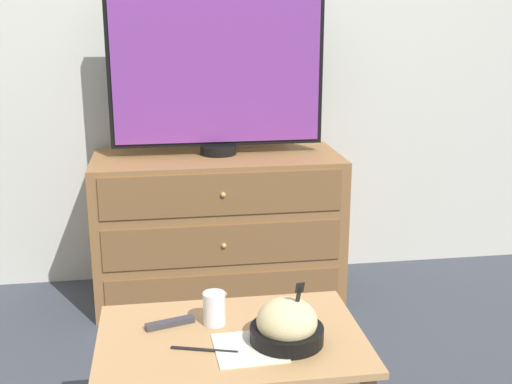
{
  "coord_description": "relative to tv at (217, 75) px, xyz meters",
  "views": [
    {
      "loc": [
        -0.18,
        -3.27,
        1.38
      ],
      "look_at": [
        0.12,
        -1.29,
        0.82
      ],
      "focal_mm": 45.0,
      "sensor_mm": 36.0,
      "label": 1
    }
  ],
  "objects": [
    {
      "name": "ground_plane",
      "position": [
        -0.1,
        0.25,
        -1.1
      ],
      "size": [
        12.0,
        12.0,
        0.0
      ],
      "primitive_type": "plane",
      "color": "#383D47"
    },
    {
      "name": "wall_back",
      "position": [
        -0.1,
        0.28,
        0.2
      ],
      "size": [
        12.0,
        0.05,
        2.6
      ],
      "color": "silver",
      "rests_on": "ground_plane"
    },
    {
      "name": "dresser",
      "position": [
        -0.01,
        -0.04,
        -0.74
      ],
      "size": [
        1.18,
        0.54,
        0.72
      ],
      "color": "olive",
      "rests_on": "ground_plane"
    },
    {
      "name": "tv",
      "position": [
        0.0,
        0.0,
        0.0
      ],
      "size": [
        1.01,
        0.17,
        0.73
      ],
      "color": "black",
      "rests_on": "dresser"
    },
    {
      "name": "coffee_table",
      "position": [
        -0.1,
        -1.39,
        -0.69
      ],
      "size": [
        0.75,
        0.5,
        0.49
      ],
      "color": "tan",
      "rests_on": "ground_plane"
    },
    {
      "name": "takeout_bowl",
      "position": [
        0.05,
        -1.44,
        -0.55
      ],
      "size": [
        0.21,
        0.21,
        0.19
      ],
      "color": "black",
      "rests_on": "coffee_table"
    },
    {
      "name": "drink_cup",
      "position": [
        -0.14,
        -1.31,
        -0.56
      ],
      "size": [
        0.07,
        0.07,
        0.1
      ],
      "color": "#9E6638",
      "rests_on": "coffee_table"
    },
    {
      "name": "napkin",
      "position": [
        -0.06,
        -1.47,
        -0.6
      ],
      "size": [
        0.2,
        0.2,
        0.0
      ],
      "color": "silver",
      "rests_on": "coffee_table"
    },
    {
      "name": "knife",
      "position": [
        -0.18,
        -1.46,
        -0.6
      ],
      "size": [
        0.18,
        0.06,
        0.01
      ],
      "color": "black",
      "rests_on": "coffee_table"
    },
    {
      "name": "remote_control",
      "position": [
        -0.27,
        -1.3,
        -0.59
      ],
      "size": [
        0.15,
        0.07,
        0.02
      ],
      "color": "#38383D",
      "rests_on": "coffee_table"
    }
  ]
}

